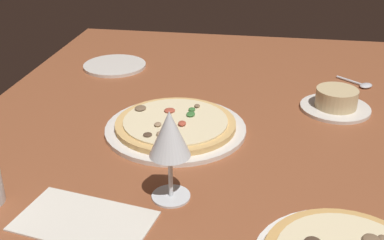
{
  "coord_description": "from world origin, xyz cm",
  "views": [
    {
      "loc": [
        91.2,
        11.23,
        52.55
      ],
      "look_at": [
        0.24,
        -3.64,
        7.0
      ],
      "focal_mm": 45.1,
      "sensor_mm": 36.0,
      "label": 1
    }
  ],
  "objects_px": {
    "pizza_main": "(175,127)",
    "side_plate": "(115,66)",
    "paper_menu": "(84,221)",
    "wine_glass_far": "(170,137)",
    "ramekin_on_saucer": "(336,101)",
    "spoon": "(362,84)"
  },
  "relations": [
    {
      "from": "pizza_main",
      "to": "side_plate",
      "type": "relative_size",
      "value": 1.68
    },
    {
      "from": "pizza_main",
      "to": "paper_menu",
      "type": "xyz_separation_m",
      "value": [
        0.33,
        -0.08,
        -0.01
      ]
    },
    {
      "from": "wine_glass_far",
      "to": "side_plate",
      "type": "relative_size",
      "value": 0.9
    },
    {
      "from": "paper_menu",
      "to": "wine_glass_far",
      "type": "bearing_deg",
      "value": 135.64
    },
    {
      "from": "ramekin_on_saucer",
      "to": "paper_menu",
      "type": "height_order",
      "value": "ramekin_on_saucer"
    },
    {
      "from": "pizza_main",
      "to": "wine_glass_far",
      "type": "xyz_separation_m",
      "value": [
        0.24,
        0.04,
        0.1
      ]
    },
    {
      "from": "wine_glass_far",
      "to": "side_plate",
      "type": "bearing_deg",
      "value": -154.4
    },
    {
      "from": "ramekin_on_saucer",
      "to": "spoon",
      "type": "relative_size",
      "value": 1.75
    },
    {
      "from": "pizza_main",
      "to": "side_plate",
      "type": "height_order",
      "value": "pizza_main"
    },
    {
      "from": "pizza_main",
      "to": "spoon",
      "type": "bearing_deg",
      "value": 127.54
    },
    {
      "from": "pizza_main",
      "to": "wine_glass_far",
      "type": "distance_m",
      "value": 0.26
    },
    {
      "from": "ramekin_on_saucer",
      "to": "side_plate",
      "type": "xyz_separation_m",
      "value": [
        -0.2,
        -0.61,
        -0.02
      ]
    },
    {
      "from": "spoon",
      "to": "ramekin_on_saucer",
      "type": "bearing_deg",
      "value": -27.37
    },
    {
      "from": "paper_menu",
      "to": "spoon",
      "type": "relative_size",
      "value": 2.28
    },
    {
      "from": "wine_glass_far",
      "to": "pizza_main",
      "type": "bearing_deg",
      "value": -170.61
    },
    {
      "from": "pizza_main",
      "to": "spoon",
      "type": "height_order",
      "value": "pizza_main"
    },
    {
      "from": "paper_menu",
      "to": "spoon",
      "type": "bearing_deg",
      "value": 151.9
    },
    {
      "from": "pizza_main",
      "to": "paper_menu",
      "type": "distance_m",
      "value": 0.34
    },
    {
      "from": "pizza_main",
      "to": "side_plate",
      "type": "bearing_deg",
      "value": -145.75
    },
    {
      "from": "wine_glass_far",
      "to": "spoon",
      "type": "bearing_deg",
      "value": 145.28
    },
    {
      "from": "paper_menu",
      "to": "side_plate",
      "type": "bearing_deg",
      "value": -156.3
    },
    {
      "from": "paper_menu",
      "to": "pizza_main",
      "type": "bearing_deg",
      "value": 175.72
    }
  ]
}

